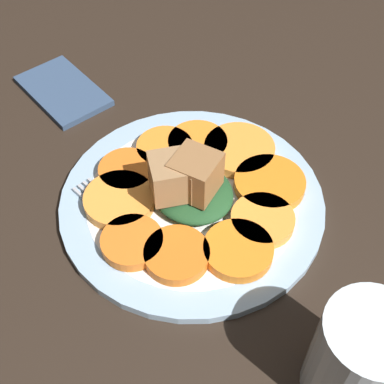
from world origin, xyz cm
name	(u,v)px	position (x,y,z in cm)	size (l,w,h in cm)	color
table_slab	(192,210)	(0.00, 0.00, 1.00)	(120.00, 120.00, 2.00)	black
plate	(192,201)	(0.00, 0.00, 2.52)	(28.72, 28.72, 1.05)	#99B7D1
carrot_slice_0	(238,250)	(8.46, -1.14, 3.71)	(7.01, 7.01, 1.22)	orange
carrot_slice_1	(263,220)	(7.36, 3.35, 3.71)	(6.65, 6.65, 1.22)	orange
carrot_slice_2	(270,183)	(4.25, 7.53, 3.71)	(7.82, 7.82, 1.22)	orange
carrot_slice_3	(239,150)	(-1.66, 8.53, 3.71)	(8.22, 8.22, 1.22)	orange
carrot_slice_4	(198,144)	(-5.51, 5.48, 3.71)	(6.97, 6.97, 1.22)	orange
carrot_slice_5	(165,149)	(-7.35, 2.04, 3.71)	(6.54, 6.54, 1.22)	orange
carrot_slice_6	(127,171)	(-7.29, -3.40, 3.71)	(6.30, 6.30, 1.22)	orange
carrot_slice_7	(119,200)	(-4.37, -6.44, 3.71)	(7.65, 7.65, 1.22)	orange
carrot_slice_8	(132,242)	(0.93, -8.61, 3.71)	(6.31, 6.31, 1.22)	orange
carrot_slice_9	(177,255)	(4.98, -6.13, 3.71)	(6.56, 6.56, 1.22)	orange
center_pile	(189,182)	(-0.06, -0.37, 5.98)	(9.39, 9.16, 6.51)	#1E4723
fork	(128,227)	(-1.18, -7.66, 3.30)	(17.18, 2.87, 0.40)	#B2B2B7
water_glass	(359,360)	(23.71, -2.76, 7.28)	(7.69, 7.69, 10.57)	silver
napkin	(63,91)	(-25.60, -0.89, 2.40)	(12.84, 7.71, 0.80)	#334766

